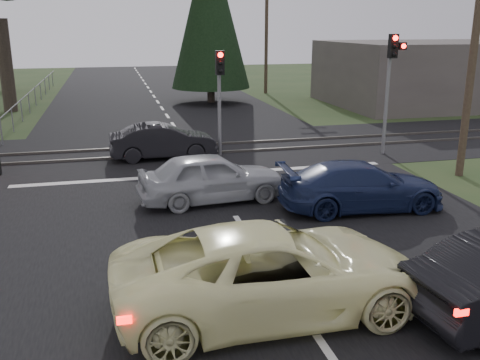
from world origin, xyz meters
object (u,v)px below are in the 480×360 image
object	(u,v)px
utility_pole_far	(207,28)
cream_coupe	(272,271)
traffic_signal_right	(392,71)
utility_pole_mid	(266,29)
blue_sedan	(361,186)
utility_pole_near	(476,35)
silver_car	(211,177)
dark_car_far	(163,141)
traffic_signal_center	(220,85)

from	to	relation	value
utility_pole_far	cream_coupe	xyz separation A→B (m)	(-8.99, -56.23, -3.93)
traffic_signal_right	utility_pole_mid	world-z (taller)	utility_pole_mid
utility_pole_far	blue_sedan	bearing A→B (deg)	-95.46
blue_sedan	utility_pole_near	bearing A→B (deg)	-60.48
utility_pole_far	silver_car	distance (m)	50.70
utility_pole_near	silver_car	bearing A→B (deg)	-175.15
utility_pole_mid	cream_coupe	bearing A→B (deg)	-106.07
utility_pole_mid	cream_coupe	distance (m)	32.74
utility_pole_far	cream_coupe	bearing A→B (deg)	-99.09
utility_pole_near	dark_car_far	xyz separation A→B (m)	(-9.73, 4.92, -4.05)
blue_sedan	traffic_signal_right	bearing A→B (deg)	-30.63
traffic_signal_center	cream_coupe	size ratio (longest dim) A/B	0.72
traffic_signal_right	traffic_signal_center	distance (m)	6.68
traffic_signal_center	utility_pole_mid	size ratio (longest dim) A/B	0.46
utility_pole_near	blue_sedan	distance (m)	6.82
utility_pole_mid	utility_pole_far	distance (m)	25.00
blue_sedan	dark_car_far	size ratio (longest dim) A/B	1.14
traffic_signal_right	utility_pole_near	size ratio (longest dim) A/B	0.52
traffic_signal_right	utility_pole_far	xyz separation A→B (m)	(0.95, 45.53, 1.41)
traffic_signal_right	silver_car	bearing A→B (deg)	-151.94
traffic_signal_right	silver_car	distance (m)	9.35
utility_pole_near	cream_coupe	distance (m)	12.19
blue_sedan	dark_car_far	distance (m)	8.78
utility_pole_near	cream_coupe	xyz separation A→B (m)	(-8.99, -7.23, -3.93)
silver_car	blue_sedan	world-z (taller)	silver_car
traffic_signal_center	blue_sedan	size ratio (longest dim) A/B	0.88
traffic_signal_right	utility_pole_mid	size ratio (longest dim) A/B	0.52
utility_pole_near	utility_pole_far	world-z (taller)	same
traffic_signal_right	utility_pole_mid	distance (m)	20.60
utility_pole_near	blue_sedan	xyz separation A→B (m)	(-4.92, -2.43, -4.05)
dark_car_far	traffic_signal_center	bearing A→B (deg)	-98.02
utility_pole_near	dark_car_far	distance (m)	11.63
utility_pole_mid	silver_car	size ratio (longest dim) A/B	2.10
utility_pole_mid	blue_sedan	world-z (taller)	utility_pole_mid
utility_pole_far	traffic_signal_center	bearing A→B (deg)	-99.60
cream_coupe	traffic_signal_right	bearing A→B (deg)	-37.34
utility_pole_far	silver_car	bearing A→B (deg)	-100.12
traffic_signal_center	utility_pole_far	distance (m)	44.99
silver_car	dark_car_far	bearing A→B (deg)	3.06
traffic_signal_right	blue_sedan	world-z (taller)	traffic_signal_right
traffic_signal_center	utility_pole_mid	distance (m)	20.82
traffic_signal_right	utility_pole_near	bearing A→B (deg)	-74.66
utility_pole_near	utility_pole_far	xyz separation A→B (m)	(0.00, 49.00, 0.00)
traffic_signal_center	utility_pole_near	world-z (taller)	utility_pole_near
silver_car	traffic_signal_right	bearing A→B (deg)	-67.34
utility_pole_mid	dark_car_far	world-z (taller)	utility_pole_mid
utility_pole_near	cream_coupe	world-z (taller)	utility_pole_near
cream_coupe	dark_car_far	distance (m)	12.17
traffic_signal_center	cream_coupe	world-z (taller)	traffic_signal_center
utility_pole_mid	blue_sedan	xyz separation A→B (m)	(-4.92, -26.43, -4.05)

